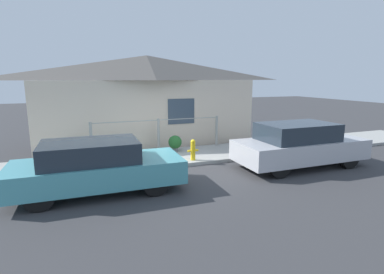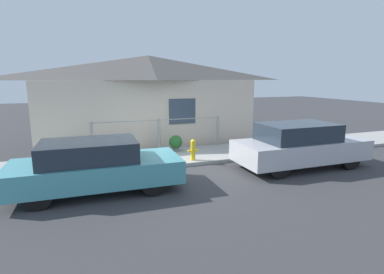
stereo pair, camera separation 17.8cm
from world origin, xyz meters
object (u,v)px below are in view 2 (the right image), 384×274
fire_hydrant (193,149)px  car_left (95,166)px  potted_plant_near_hydrant (176,142)px  car_right (300,145)px

fire_hydrant → car_left: bearing=-154.0°
potted_plant_near_hydrant → car_left: bearing=-135.4°
car_left → potted_plant_near_hydrant: 4.16m
fire_hydrant → potted_plant_near_hydrant: (-0.17, 1.38, -0.03)m
potted_plant_near_hydrant → fire_hydrant: bearing=-82.8°
potted_plant_near_hydrant → car_right: bearing=-42.3°
car_right → fire_hydrant: (-3.03, 1.53, -0.23)m
car_left → car_right: car_right is taller
car_right → potted_plant_near_hydrant: (-3.20, 2.91, -0.26)m
car_left → car_right: (6.16, -0.00, 0.05)m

